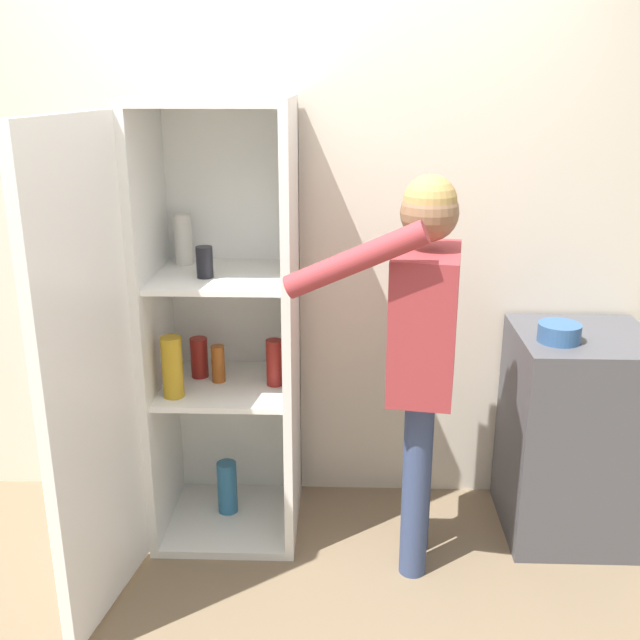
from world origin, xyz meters
name	(u,v)px	position (x,y,z in m)	size (l,w,h in m)	color
ground_plane	(268,621)	(0.00, 0.00, 0.00)	(12.00, 12.00, 0.00)	#7A664C
wall_back	(284,229)	(0.00, 0.98, 1.27)	(7.00, 0.06, 2.55)	beige
refrigerator	(198,337)	(-0.32, 0.56, 0.92)	(0.75, 1.16, 1.85)	white
person	(422,331)	(0.56, 0.40, 1.01)	(0.67, 0.55, 1.59)	#384770
counter	(574,435)	(1.26, 0.65, 0.45)	(0.56, 0.55, 0.91)	#4C4C51
bowl	(559,333)	(1.13, 0.57, 0.95)	(0.17, 0.17, 0.07)	#335B8E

